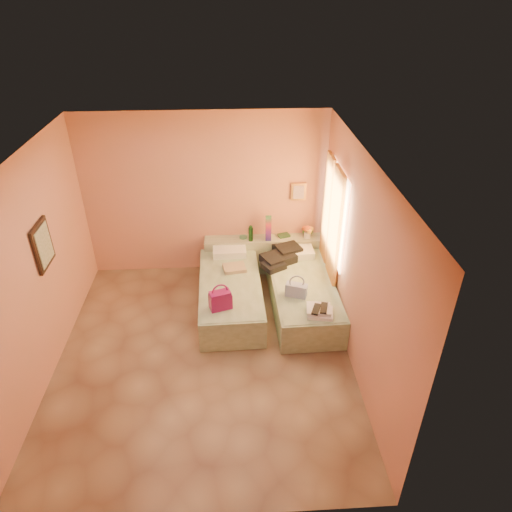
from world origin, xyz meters
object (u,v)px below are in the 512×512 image
at_px(bed_left, 231,294).
at_px(water_bottle, 251,234).
at_px(headboard_ledge, 264,254).
at_px(flower_vase, 308,231).
at_px(towel_stack, 320,311).
at_px(blue_handbag, 296,290).
at_px(magenta_handbag, 220,300).
at_px(bed_right, 303,296).
at_px(green_book, 284,235).

distance_m(bed_left, water_bottle, 1.18).
bearing_deg(headboard_ledge, water_bottle, -163.43).
distance_m(headboard_ledge, flower_vase, 0.88).
xyz_separation_m(bed_left, towel_stack, (1.24, -0.88, 0.30)).
xyz_separation_m(headboard_ledge, blue_handbag, (0.37, -1.48, 0.27)).
xyz_separation_m(flower_vase, magenta_handbag, (-1.48, -1.68, -0.14)).
bearing_deg(headboard_ledge, bed_right, -65.52).
height_order(bed_right, towel_stack, towel_stack).
height_order(water_bottle, towel_stack, water_bottle).
distance_m(water_bottle, green_book, 0.60).
xyz_separation_m(bed_left, green_book, (0.95, 1.10, 0.42)).
relative_size(water_bottle, magenta_handbag, 0.89).
height_order(bed_left, towel_stack, towel_stack).
height_order(headboard_ledge, flower_vase, flower_vase).
height_order(bed_left, bed_right, same).
xyz_separation_m(bed_right, water_bottle, (-0.76, 1.08, 0.54)).
distance_m(headboard_ledge, towel_stack, 2.04).
xyz_separation_m(water_bottle, green_book, (0.58, 0.12, -0.12)).
bearing_deg(magenta_handbag, bed_right, 6.24).
bearing_deg(towel_stack, headboard_ledge, 108.38).
distance_m(bed_right, water_bottle, 1.43).
xyz_separation_m(bed_right, towel_stack, (0.11, -0.77, 0.30)).
xyz_separation_m(magenta_handbag, towel_stack, (1.38, -0.22, -0.09)).
xyz_separation_m(green_book, towel_stack, (0.29, -1.97, -0.12)).
distance_m(magenta_handbag, blue_handbag, 1.13).
relative_size(blue_handbag, towel_stack, 0.89).
bearing_deg(bed_right, bed_left, 173.25).
height_order(bed_right, blue_handbag, blue_handbag).
bearing_deg(magenta_handbag, water_bottle, 55.54).
relative_size(magenta_handbag, blue_handbag, 0.98).
relative_size(headboard_ledge, towel_stack, 5.86).
relative_size(bed_right, blue_handbag, 6.44).
height_order(bed_left, blue_handbag, blue_handbag).
xyz_separation_m(headboard_ledge, flower_vase, (0.75, -0.03, 0.46)).
xyz_separation_m(headboard_ledge, bed_right, (0.52, -1.15, -0.08)).
xyz_separation_m(water_bottle, magenta_handbag, (-0.50, -1.63, -0.14)).
bearing_deg(towel_stack, flower_vase, 86.80).
bearing_deg(bed_right, magenta_handbag, -157.97).
bearing_deg(towel_stack, green_book, 98.41).
relative_size(water_bottle, green_book, 1.39).
relative_size(water_bottle, blue_handbag, 0.87).
bearing_deg(green_book, magenta_handbag, -139.28).
bearing_deg(blue_handbag, bed_left, 176.86).
bearing_deg(water_bottle, bed_left, -110.55).
distance_m(bed_right, blue_handbag, 0.50).
bearing_deg(water_bottle, green_book, 11.51).
relative_size(bed_right, flower_vase, 7.31).
relative_size(bed_left, bed_right, 1.00).
height_order(headboard_ledge, bed_right, headboard_ledge).
height_order(bed_right, green_book, green_book).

